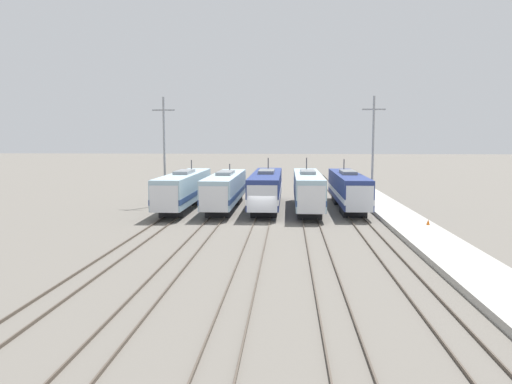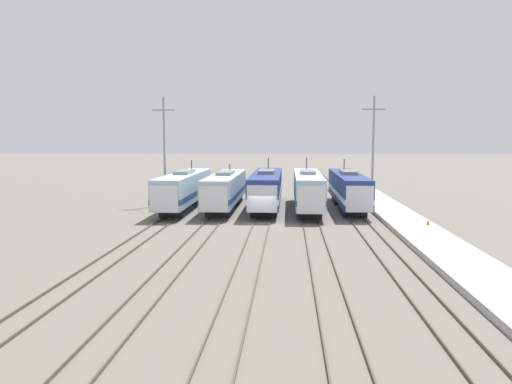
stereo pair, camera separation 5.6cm
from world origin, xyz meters
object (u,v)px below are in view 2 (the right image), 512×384
object	(u,v)px
locomotive_far_left	(184,189)
locomotive_center_left	(225,190)
locomotive_far_right	(348,189)
catenary_tower_left	(164,148)
locomotive_center_right	(308,190)
locomotive_center	(266,189)
catenary_tower_right	(373,149)
traffic_cone	(428,222)

from	to	relation	value
locomotive_far_left	locomotive_center_left	bearing A→B (deg)	4.52
locomotive_center_left	locomotive_far_right	distance (m)	13.56
catenary_tower_left	locomotive_far_left	bearing A→B (deg)	-49.33
locomotive_center_right	locomotive_far_right	distance (m)	4.81
locomotive_center	locomotive_center_right	size ratio (longest dim) A/B	1.08
locomotive_far_right	locomotive_far_left	bearing A→B (deg)	-175.18
locomotive_center	catenary_tower_left	world-z (taller)	catenary_tower_left
catenary_tower_left	locomotive_center_right	bearing A→B (deg)	-12.28
locomotive_far_right	catenary_tower_right	distance (m)	5.63
locomotive_center_right	locomotive_far_right	world-z (taller)	locomotive_center_right
locomotive_center	locomotive_far_right	distance (m)	9.02
locomotive_center_right	catenary_tower_right	distance (m)	9.31
locomotive_center_left	locomotive_center	xyz separation A→B (m)	(4.50, 0.74, 0.06)
locomotive_far_right	catenary_tower_left	world-z (taller)	catenary_tower_left
locomotive_center_right	locomotive_far_right	xyz separation A→B (m)	(4.50, 1.69, -0.06)
locomotive_center	catenary_tower_right	size ratio (longest dim) A/B	1.57
locomotive_center_left	catenary_tower_left	distance (m)	9.19
catenary_tower_left	catenary_tower_right	size ratio (longest dim) A/B	1.00
locomotive_center_left	catenary_tower_left	world-z (taller)	catenary_tower_left
locomotive_center	traffic_cone	world-z (taller)	locomotive_center
locomotive_center_left	catenary_tower_right	xyz separation A→B (m)	(16.40, 3.05, 4.47)
catenary_tower_left	traffic_cone	bearing A→B (deg)	-28.33
locomotive_center_left	catenary_tower_left	xyz separation A→B (m)	(-7.43, 3.05, 4.47)
locomotive_center	catenary_tower_right	distance (m)	12.90
locomotive_center_right	catenary_tower_right	size ratio (longest dim) A/B	1.45
locomotive_far_left	catenary_tower_left	size ratio (longest dim) A/B	1.49
locomotive_center	catenary_tower_left	bearing A→B (deg)	169.05
locomotive_center_right	catenary_tower_right	bearing A→B (deg)	25.82
catenary_tower_right	locomotive_center_left	bearing A→B (deg)	-169.46
locomotive_far_right	catenary_tower_right	bearing A→B (deg)	33.19
locomotive_far_left	catenary_tower_left	distance (m)	6.31
locomotive_far_left	locomotive_center	size ratio (longest dim) A/B	0.95
locomotive_center_right	locomotive_center_left	bearing A→B (deg)	176.66
locomotive_center	catenary_tower_right	xyz separation A→B (m)	(11.90, 2.31, 4.41)
locomotive_center	catenary_tower_left	xyz separation A→B (m)	(-11.93, 2.31, 4.41)
locomotive_far_left	locomotive_center_left	distance (m)	4.52
locomotive_center_left	locomotive_center	distance (m)	4.56
locomotive_center_left	catenary_tower_right	bearing A→B (deg)	10.54
locomotive_far_left	locomotive_center_left	size ratio (longest dim) A/B	1.02
locomotive_far_left	catenary_tower_right	world-z (taller)	catenary_tower_right
locomotive_center	locomotive_center_right	xyz separation A→B (m)	(4.50, -1.27, 0.03)
catenary_tower_right	locomotive_center	bearing A→B (deg)	-169.01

